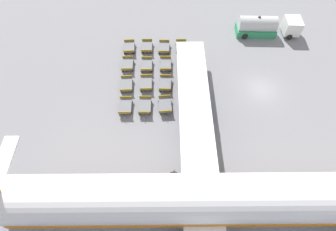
{
  "coord_description": "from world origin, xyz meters",
  "views": [
    {
      "loc": [
        22.9,
        -11.08,
        26.87
      ],
      "look_at": [
        6.6,
        -12.05,
        2.57
      ],
      "focal_mm": 28.0,
      "sensor_mm": 36.0,
      "label": 1
    }
  ],
  "objects_px": {
    "baggage_dolly_row_near_col_a": "(129,47)",
    "baggage_dolly_row_mid_b_col_c": "(165,84)",
    "baggage_dolly_row_mid_b_col_d": "(165,105)",
    "baggage_dolly_row_mid_a_col_b": "(147,65)",
    "baggage_dolly_row_far_col_b": "(184,64)",
    "baggage_dolly_row_far_col_c": "(185,84)",
    "airplane": "(215,199)",
    "baggage_dolly_row_far_col_d": "(188,104)",
    "baggage_dolly_row_mid_a_col_c": "(146,83)",
    "baggage_dolly_row_mid_a_col_d": "(145,106)",
    "baggage_dolly_row_near_col_b": "(127,64)",
    "baggage_dolly_row_near_col_c": "(126,85)",
    "baggage_dolly_row_mid_a_col_a": "(147,47)",
    "baggage_dolly_row_near_col_d": "(125,106)",
    "baggage_dolly_row_far_col_a": "(181,47)",
    "baggage_dolly_row_mid_b_col_a": "(164,48)",
    "fuel_tanker_primary": "(264,26)",
    "baggage_dolly_row_mid_b_col_b": "(166,64)"
  },
  "relations": [
    {
      "from": "baggage_dolly_row_near_col_a",
      "to": "baggage_dolly_row_mid_b_col_c",
      "type": "height_order",
      "value": "same"
    },
    {
      "from": "baggage_dolly_row_mid_b_col_d",
      "to": "baggage_dolly_row_mid_a_col_b",
      "type": "bearing_deg",
      "value": -155.75
    },
    {
      "from": "baggage_dolly_row_far_col_b",
      "to": "baggage_dolly_row_far_col_c",
      "type": "xyz_separation_m",
      "value": [
        3.61,
        0.27,
        0.0
      ]
    },
    {
      "from": "airplane",
      "to": "baggage_dolly_row_far_col_d",
      "type": "distance_m",
      "value": 13.09
    },
    {
      "from": "baggage_dolly_row_far_col_b",
      "to": "baggage_dolly_row_near_col_a",
      "type": "bearing_deg",
      "value": -110.02
    },
    {
      "from": "baggage_dolly_row_mid_a_col_c",
      "to": "baggage_dolly_row_mid_a_col_d",
      "type": "height_order",
      "value": "same"
    },
    {
      "from": "baggage_dolly_row_near_col_b",
      "to": "baggage_dolly_row_mid_b_col_c",
      "type": "height_order",
      "value": "same"
    },
    {
      "from": "baggage_dolly_row_near_col_c",
      "to": "baggage_dolly_row_mid_b_col_c",
      "type": "bearing_deg",
      "value": 94.98
    },
    {
      "from": "baggage_dolly_row_mid_b_col_d",
      "to": "baggage_dolly_row_near_col_a",
      "type": "bearing_deg",
      "value": -149.64
    },
    {
      "from": "baggage_dolly_row_mid_a_col_a",
      "to": "baggage_dolly_row_near_col_c",
      "type": "bearing_deg",
      "value": -14.59
    },
    {
      "from": "baggage_dolly_row_near_col_a",
      "to": "baggage_dolly_row_far_col_d",
      "type": "xyz_separation_m",
      "value": [
        9.97,
        8.8,
        0.0
      ]
    },
    {
      "from": "baggage_dolly_row_near_col_d",
      "to": "baggage_dolly_row_far_col_a",
      "type": "xyz_separation_m",
      "value": [
        -11.22,
        6.65,
        0.0
      ]
    },
    {
      "from": "baggage_dolly_row_mid_a_col_d",
      "to": "baggage_dolly_row_mid_b_col_d",
      "type": "relative_size",
      "value": 0.99
    },
    {
      "from": "baggage_dolly_row_mid_a_col_c",
      "to": "baggage_dolly_row_mid_b_col_a",
      "type": "xyz_separation_m",
      "value": [
        -7.08,
        1.91,
        0.0
      ]
    },
    {
      "from": "fuel_tanker_primary",
      "to": "baggage_dolly_row_far_col_c",
      "type": "height_order",
      "value": "fuel_tanker_primary"
    },
    {
      "from": "baggage_dolly_row_far_col_b",
      "to": "baggage_dolly_row_near_col_c",
      "type": "bearing_deg",
      "value": -60.52
    },
    {
      "from": "baggage_dolly_row_far_col_a",
      "to": "baggage_dolly_row_mid_b_col_b",
      "type": "bearing_deg",
      "value": -29.3
    },
    {
      "from": "baggage_dolly_row_mid_a_col_d",
      "to": "baggage_dolly_row_mid_b_col_c",
      "type": "xyz_separation_m",
      "value": [
        -3.76,
        2.31,
        0.0
      ]
    },
    {
      "from": "baggage_dolly_row_far_col_b",
      "to": "baggage_dolly_row_far_col_d",
      "type": "relative_size",
      "value": 0.99
    },
    {
      "from": "baggage_dolly_row_near_col_a",
      "to": "baggage_dolly_row_far_col_b",
      "type": "bearing_deg",
      "value": 69.98
    },
    {
      "from": "baggage_dolly_row_mid_b_col_c",
      "to": "baggage_dolly_row_near_col_c",
      "type": "bearing_deg",
      "value": -85.02
    },
    {
      "from": "baggage_dolly_row_near_col_b",
      "to": "baggage_dolly_row_near_col_c",
      "type": "height_order",
      "value": "same"
    },
    {
      "from": "baggage_dolly_row_far_col_a",
      "to": "baggage_dolly_row_mid_a_col_c",
      "type": "bearing_deg",
      "value": -31.17
    },
    {
      "from": "baggage_dolly_row_mid_b_col_a",
      "to": "baggage_dolly_row_near_col_a",
      "type": "bearing_deg",
      "value": -87.35
    },
    {
      "from": "baggage_dolly_row_mid_a_col_a",
      "to": "baggage_dolly_row_near_col_d",
      "type": "bearing_deg",
      "value": -8.07
    },
    {
      "from": "baggage_dolly_row_near_col_d",
      "to": "baggage_dolly_row_mid_b_col_d",
      "type": "bearing_deg",
      "value": 95.29
    },
    {
      "from": "baggage_dolly_row_near_col_b",
      "to": "baggage_dolly_row_mid_b_col_d",
      "type": "xyz_separation_m",
      "value": [
        6.73,
        5.73,
        0.0
      ]
    },
    {
      "from": "baggage_dolly_row_mid_a_col_a",
      "to": "airplane",
      "type": "bearing_deg",
      "value": 20.76
    },
    {
      "from": "baggage_dolly_row_near_col_d",
      "to": "baggage_dolly_row_mid_b_col_b",
      "type": "distance_m",
      "value": 8.75
    },
    {
      "from": "baggage_dolly_row_near_col_a",
      "to": "baggage_dolly_row_mid_a_col_d",
      "type": "xyz_separation_m",
      "value": [
        10.49,
        3.46,
        0.0
      ]
    },
    {
      "from": "baggage_dolly_row_mid_b_col_b",
      "to": "baggage_dolly_row_mid_b_col_d",
      "type": "distance_m",
      "value": 7.03
    },
    {
      "from": "baggage_dolly_row_mid_a_col_b",
      "to": "baggage_dolly_row_near_col_b",
      "type": "bearing_deg",
      "value": -89.56
    },
    {
      "from": "baggage_dolly_row_near_col_a",
      "to": "baggage_dolly_row_far_col_b",
      "type": "xyz_separation_m",
      "value": [
        2.96,
        8.12,
        0.0
      ]
    },
    {
      "from": "baggage_dolly_row_near_col_c",
      "to": "baggage_dolly_row_mid_b_col_b",
      "type": "xyz_separation_m",
      "value": [
        -3.97,
        4.93,
        0.0
      ]
    },
    {
      "from": "baggage_dolly_row_near_col_d",
      "to": "baggage_dolly_row_far_col_d",
      "type": "distance_m",
      "value": 7.79
    },
    {
      "from": "baggage_dolly_row_mid_a_col_b",
      "to": "baggage_dolly_row_mid_b_col_d",
      "type": "bearing_deg",
      "value": 24.25
    },
    {
      "from": "baggage_dolly_row_far_col_a",
      "to": "airplane",
      "type": "bearing_deg",
      "value": 8.71
    },
    {
      "from": "fuel_tanker_primary",
      "to": "baggage_dolly_row_near_col_d",
      "type": "bearing_deg",
      "value": -50.77
    },
    {
      "from": "baggage_dolly_row_mid_b_col_b",
      "to": "baggage_dolly_row_far_col_a",
      "type": "distance_m",
      "value": 4.3
    },
    {
      "from": "fuel_tanker_primary",
      "to": "baggage_dolly_row_mid_a_col_b",
      "type": "height_order",
      "value": "fuel_tanker_primary"
    },
    {
      "from": "baggage_dolly_row_near_col_c",
      "to": "baggage_dolly_row_mid_b_col_a",
      "type": "relative_size",
      "value": 1.01
    },
    {
      "from": "baggage_dolly_row_mid_a_col_d",
      "to": "baggage_dolly_row_mid_b_col_a",
      "type": "bearing_deg",
      "value": 171.14
    },
    {
      "from": "fuel_tanker_primary",
      "to": "baggage_dolly_row_mid_b_col_a",
      "type": "relative_size",
      "value": 2.99
    },
    {
      "from": "fuel_tanker_primary",
      "to": "baggage_dolly_row_mid_b_col_a",
      "type": "bearing_deg",
      "value": -72.62
    },
    {
      "from": "fuel_tanker_primary",
      "to": "baggage_dolly_row_near_col_b",
      "type": "relative_size",
      "value": 2.97
    },
    {
      "from": "baggage_dolly_row_mid_b_col_c",
      "to": "baggage_dolly_row_far_col_b",
      "type": "relative_size",
      "value": 1.0
    },
    {
      "from": "baggage_dolly_row_near_col_b",
      "to": "baggage_dolly_row_mid_a_col_c",
      "type": "xyz_separation_m",
      "value": [
        3.35,
        2.97,
        0.0
      ]
    },
    {
      "from": "baggage_dolly_row_mid_a_col_a",
      "to": "baggage_dolly_row_far_col_b",
      "type": "distance_m",
      "value": 6.4
    },
    {
      "from": "baggage_dolly_row_near_col_c",
      "to": "baggage_dolly_row_mid_b_col_b",
      "type": "relative_size",
      "value": 1.01
    },
    {
      "from": "baggage_dolly_row_near_col_b",
      "to": "baggage_dolly_row_mid_a_col_d",
      "type": "height_order",
      "value": "same"
    }
  ]
}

